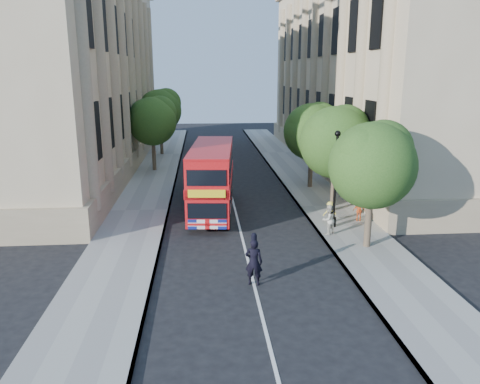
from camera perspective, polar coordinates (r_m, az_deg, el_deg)
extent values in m
plane|color=black|center=(19.33, 1.56, -10.61)|extent=(120.00, 120.00, 0.00)
cube|color=gray|center=(29.60, 10.57, -1.75)|extent=(3.50, 80.00, 0.12)
cube|color=gray|center=(28.83, -12.09, -2.26)|extent=(3.50, 80.00, 0.12)
cube|color=tan|center=(44.31, 16.70, 14.90)|extent=(12.00, 38.00, 18.00)
cube|color=tan|center=(43.08, -21.39, 14.56)|extent=(12.00, 38.00, 18.00)
cylinder|color=#473828|center=(22.84, 15.39, -3.29)|extent=(0.32, 0.32, 2.86)
sphere|color=#284F1A|center=(22.22, 15.83, 3.12)|extent=(4.00, 4.00, 4.00)
sphere|color=#284F1A|center=(22.69, 17.02, 4.93)|extent=(2.80, 2.80, 2.80)
sphere|color=#284F1A|center=(21.68, 14.95, 4.30)|extent=(2.60, 2.60, 2.60)
cylinder|color=#473828|center=(28.32, 11.32, 0.49)|extent=(0.32, 0.32, 2.99)
sphere|color=#284F1A|center=(27.80, 11.60, 5.94)|extent=(4.20, 4.20, 4.20)
sphere|color=#284F1A|center=(28.27, 12.62, 7.41)|extent=(2.94, 2.94, 2.94)
sphere|color=#284F1A|center=(27.31, 10.81, 6.98)|extent=(2.73, 2.73, 2.73)
cylinder|color=#473828|center=(33.99, 8.58, 2.85)|extent=(0.32, 0.32, 2.90)
sphere|color=#284F1A|center=(33.57, 8.75, 7.26)|extent=(4.00, 4.00, 4.00)
sphere|color=#284F1A|center=(34.02, 9.64, 8.44)|extent=(2.80, 2.80, 2.80)
sphere|color=#284F1A|center=(33.10, 8.06, 8.11)|extent=(2.60, 2.60, 2.60)
cylinder|color=#473828|center=(40.17, -10.46, 4.61)|extent=(0.32, 0.32, 2.99)
sphere|color=#284F1A|center=(39.81, -10.63, 8.46)|extent=(4.00, 4.00, 4.00)
sphere|color=#284F1A|center=(40.09, -9.76, 9.52)|extent=(2.80, 2.80, 2.80)
sphere|color=#284F1A|center=(39.52, -11.44, 9.18)|extent=(2.60, 2.60, 2.60)
cylinder|color=#473828|center=(48.03, -9.55, 6.33)|extent=(0.32, 0.32, 3.17)
sphere|color=#284F1A|center=(47.72, -9.70, 9.75)|extent=(4.20, 4.20, 4.20)
sphere|color=#284F1A|center=(48.02, -8.97, 10.67)|extent=(2.94, 2.94, 2.94)
sphere|color=#284F1A|center=(47.43, -10.37, 10.40)|extent=(2.73, 2.73, 2.73)
cylinder|color=black|center=(25.63, 11.29, -3.60)|extent=(0.30, 0.30, 0.50)
cylinder|color=black|center=(25.04, 11.54, 1.30)|extent=(0.14, 0.14, 5.00)
sphere|color=black|center=(24.60, 11.83, 6.98)|extent=(0.32, 0.32, 0.32)
cube|color=#BA0C0F|center=(27.55, -3.43, 1.81)|extent=(2.96, 8.68, 3.54)
cube|color=black|center=(27.73, -3.41, 0.23)|extent=(2.98, 8.15, 0.81)
cube|color=black|center=(27.36, -3.46, 3.69)|extent=(2.98, 8.15, 0.81)
cube|color=yellow|center=(23.39, -4.08, -0.20)|extent=(1.88, 0.24, 0.40)
cylinder|color=black|center=(25.20, -6.10, -3.52)|extent=(0.33, 0.91, 0.90)
cylinder|color=black|center=(25.06, -1.48, -3.55)|extent=(0.33, 0.91, 0.90)
cylinder|color=black|center=(30.77, -4.94, -0.18)|extent=(0.33, 0.91, 0.90)
cylinder|color=black|center=(30.65, -1.17, -0.19)|extent=(0.33, 0.91, 0.90)
cube|color=black|center=(31.50, -4.15, 1.56)|extent=(1.91, 1.75, 1.85)
cube|color=black|center=(30.72, -4.00, 1.66)|extent=(1.59, 0.26, 0.62)
cube|color=black|center=(33.34, -4.53, 2.58)|extent=(2.03, 2.98, 2.20)
cube|color=black|center=(33.06, -4.40, 0.61)|extent=(2.00, 4.36, 0.22)
cylinder|color=black|center=(31.53, -5.54, -0.02)|extent=(0.26, 0.72, 0.70)
cylinder|color=black|center=(31.70, -2.69, 0.11)|extent=(0.26, 0.72, 0.70)
cylinder|color=black|center=(34.35, -5.97, 1.17)|extent=(0.26, 0.72, 0.70)
cylinder|color=black|center=(34.50, -3.34, 1.28)|extent=(0.26, 0.72, 0.70)
imported|color=black|center=(18.54, 1.69, -8.53)|extent=(0.78, 0.60, 1.90)
imported|color=beige|center=(24.23, 10.74, -3.32)|extent=(0.94, 0.87, 1.55)
imported|color=orange|center=(26.80, 14.33, -2.24)|extent=(0.73, 0.44, 1.16)
imported|color=#EAD550|center=(26.19, 10.92, -2.40)|extent=(0.82, 0.53, 1.19)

